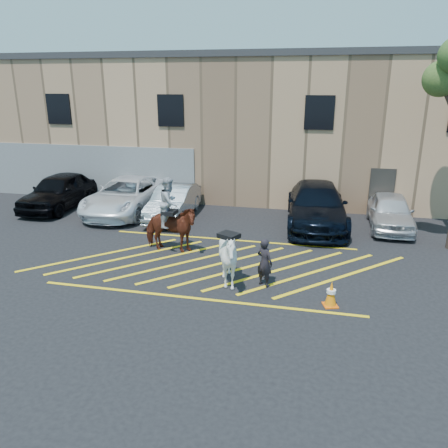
% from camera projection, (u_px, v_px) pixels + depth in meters
% --- Properties ---
extents(ground, '(90.00, 90.00, 0.00)m').
position_uv_depth(ground, '(218.00, 261.00, 15.04)').
color(ground, black).
rests_on(ground, ground).
extents(car_black_suv, '(2.03, 4.99, 1.69)m').
position_uv_depth(car_black_suv, '(59.00, 191.00, 21.25)').
color(car_black_suv, black).
rests_on(car_black_suv, ground).
extents(car_white_pickup, '(2.67, 5.77, 1.60)m').
position_uv_depth(car_white_pickup, '(127.00, 196.00, 20.56)').
color(car_white_pickup, white).
rests_on(car_white_pickup, ground).
extents(car_silver_sedan, '(1.73, 4.50, 1.46)m').
position_uv_depth(car_silver_sedan, '(174.00, 202.00, 19.73)').
color(car_silver_sedan, '#979EA4').
rests_on(car_silver_sedan, ground).
extents(car_blue_suv, '(2.87, 6.15, 1.74)m').
position_uv_depth(car_blue_suv, '(316.00, 205.00, 18.70)').
color(car_blue_suv, black).
rests_on(car_blue_suv, ground).
extents(car_white_suv, '(1.77, 4.25, 1.44)m').
position_uv_depth(car_white_suv, '(390.00, 211.00, 18.34)').
color(car_white_suv, silver).
rests_on(car_white_suv, ground).
extents(handler, '(0.65, 0.59, 1.50)m').
position_uv_depth(handler, '(265.00, 262.00, 13.03)').
color(handler, black).
rests_on(handler, ground).
extents(warehouse, '(32.42, 10.20, 7.30)m').
position_uv_depth(warehouse, '(266.00, 123.00, 25.05)').
color(warehouse, tan).
rests_on(warehouse, ground).
extents(hatching_zone, '(12.60, 5.12, 0.01)m').
position_uv_depth(hatching_zone, '(216.00, 264.00, 14.76)').
color(hatching_zone, yellow).
rests_on(hatching_zone, ground).
extents(mounted_bay, '(2.11, 1.02, 2.75)m').
position_uv_depth(mounted_bay, '(170.00, 222.00, 15.60)').
color(mounted_bay, '#5C2615').
rests_on(mounted_bay, ground).
extents(saddled_white, '(2.01, 2.09, 1.80)m').
position_uv_depth(saddled_white, '(229.00, 258.00, 12.98)').
color(saddled_white, white).
rests_on(saddled_white, ground).
extents(traffic_cone, '(0.48, 0.48, 0.73)m').
position_uv_depth(traffic_cone, '(331.00, 294.00, 11.93)').
color(traffic_cone, '#FF600A').
rests_on(traffic_cone, ground).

